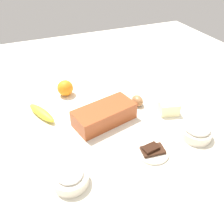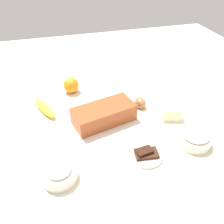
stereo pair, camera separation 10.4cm
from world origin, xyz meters
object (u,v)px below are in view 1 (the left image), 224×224
Objects in this scene: loaf_pan at (104,114)px; sugar_bowl at (70,177)px; chocolate_plate at (152,151)px; flour_bowl at (197,131)px; butter_block at (169,108)px; orange_fruit at (65,88)px; egg_near_butter at (137,101)px; banana at (42,113)px.

sugar_bowl is (0.23, 0.27, -0.01)m from loaf_pan.
chocolate_plate is (-0.33, -0.01, -0.02)m from sugar_bowl.
loaf_pan is at bearing -37.22° from flour_bowl.
butter_block is (-0.31, 0.06, -0.01)m from loaf_pan.
orange_fruit is (-0.12, -0.56, 0.01)m from sugar_bowl.
egg_near_butter is (0.12, -0.31, -0.01)m from flour_bowl.
orange_fruit reaches higher than butter_block.
loaf_pan is 2.39× the size of sugar_bowl.
flour_bowl is 0.55m from sugar_bowl.
loaf_pan is 3.61× the size of orange_fruit.
loaf_pan is 3.36× the size of butter_block.
sugar_bowl is at bearing 2.56° from flour_bowl.
orange_fruit is 0.39m from egg_near_butter.
flour_bowl is (-0.32, 0.24, -0.01)m from loaf_pan.
egg_near_butter is at bearing -107.12° from chocolate_plate.
egg_near_butter is at bearing -48.58° from butter_block.
orange_fruit is 0.93× the size of butter_block.
orange_fruit is at bearing -51.29° from flour_bowl.
butter_block is at bearing 139.77° from orange_fruit.
flour_bowl is 0.22m from chocolate_plate.
sugar_bowl is at bearing 21.32° from butter_block.
chocolate_plate is at bearing -177.69° from sugar_bowl.
banana is 0.61m from butter_block.
banana is at bearing -43.56° from loaf_pan.
egg_near_butter is at bearing 168.91° from banana.
butter_block is at bearing 155.73° from loaf_pan.
flour_bowl is 1.86× the size of egg_near_butter.
orange_fruit reaches higher than banana.
butter_block reaches higher than egg_near_butter.
orange_fruit is at bearing -136.81° from banana.
sugar_bowl reaches higher than banana.
sugar_bowl is at bearing 94.21° from banana.
orange_fruit is (0.11, -0.29, 0.00)m from loaf_pan.
butter_block reaches higher than banana.
loaf_pan reaches higher than egg_near_butter.
chocolate_plate is at bearing 43.87° from butter_block.
sugar_bowl is at bearing 77.96° from orange_fruit.
sugar_bowl is (0.55, 0.02, -0.00)m from flour_bowl.
loaf_pan is 0.35m from sugar_bowl.
sugar_bowl is 0.58m from butter_block.
loaf_pan is 0.28m from chocolate_plate.
loaf_pan is 1.59× the size of banana.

